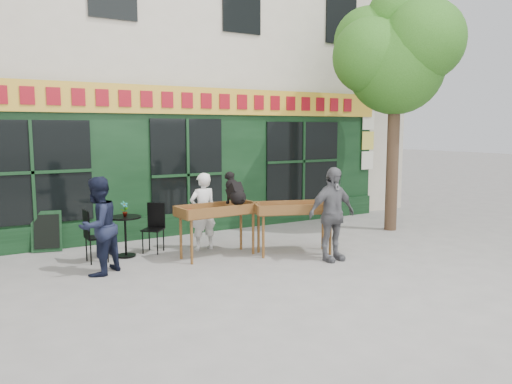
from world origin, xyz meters
TOP-DOWN VIEW (x-y plane):
  - ground at (0.00, 0.00)m, footprint 80.00×80.00m
  - building at (0.00, 5.97)m, footprint 14.00×7.26m
  - street_tree at (4.34, 0.36)m, footprint 3.05×2.90m
  - book_cart_center at (-0.33, 0.16)m, footprint 1.53×0.70m
  - dog at (0.02, 0.11)m, footprint 0.37×0.62m
  - woman at (-0.33, 0.81)m, footprint 0.57×0.39m
  - book_cart_right at (1.03, -0.39)m, footprint 1.62×1.08m
  - man_right at (1.33, -1.14)m, footprint 1.00×0.43m
  - bistro_table at (-1.81, 1.02)m, footprint 0.60×0.60m
  - bistro_chair_left at (-2.45, 0.92)m, footprint 0.38×0.37m
  - bistro_chair_right at (-1.20, 1.14)m, footprint 0.51×0.51m
  - potted_plant at (-1.81, 1.02)m, footprint 0.18×0.14m
  - man_left at (-2.51, 0.12)m, footprint 1.00×0.96m
  - chalkboard at (-3.02, 2.19)m, footprint 0.59×0.32m

SIDE VIEW (x-z plane):
  - ground at x=0.00m, z-range 0.00..0.00m
  - chalkboard at x=-3.02m, z-range 0.01..0.79m
  - bistro_table at x=-1.81m, z-range 0.16..0.92m
  - bistro_chair_left at x=-2.45m, z-range 0.08..1.03m
  - bistro_chair_right at x=-1.20m, z-range 0.08..1.03m
  - woman at x=-0.33m, z-range 0.00..1.53m
  - man_left at x=-2.51m, z-range 0.00..1.62m
  - book_cart_center at x=-0.33m, z-range 0.33..1.32m
  - book_cart_right at x=1.03m, z-range 0.33..1.32m
  - man_right at x=1.33m, z-range 0.00..1.70m
  - potted_plant at x=-1.81m, z-range 0.77..1.05m
  - dog at x=0.02m, z-range 0.99..1.59m
  - street_tree at x=4.34m, z-range 1.31..6.91m
  - building at x=0.00m, z-range -0.03..9.97m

